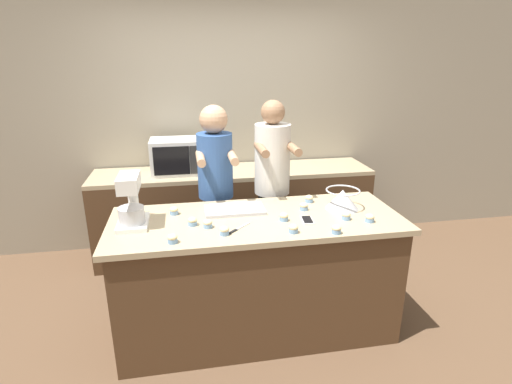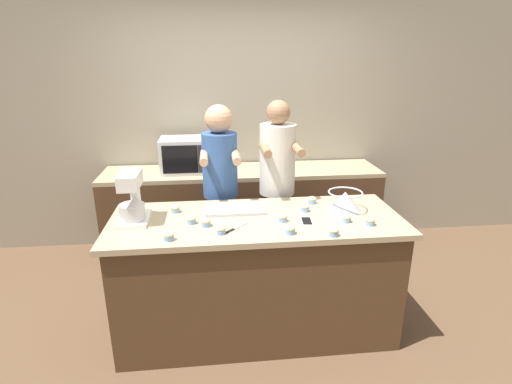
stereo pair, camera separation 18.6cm
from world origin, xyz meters
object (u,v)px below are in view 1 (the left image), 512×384
at_px(baking_tray, 235,209).
at_px(cupcake_2, 346,216).
at_px(knife, 238,229).
at_px(cupcake_1, 336,229).
at_px(person_right, 272,192).
at_px(cupcake_8, 304,206).
at_px(cupcake_10, 284,217).
at_px(cupcake_0, 224,231).
at_px(cupcake_9, 208,224).
at_px(cupcake_3, 172,239).
at_px(cupcake_7, 309,199).
at_px(cupcake_6, 174,211).
at_px(mixing_bowl, 342,199).
at_px(microwave_oven, 176,156).
at_px(cupcake_5, 370,218).
at_px(cupcake_4, 192,221).
at_px(cupcake_11, 293,229).
at_px(stand_mixer, 131,203).
at_px(cupcake_12, 133,207).
at_px(cell_phone, 307,220).
at_px(person_left, 216,196).

bearing_deg(baking_tray, cupcake_2, -21.26).
bearing_deg(knife, cupcake_1, -16.12).
distance_m(person_right, cupcake_8, 0.53).
height_order(knife, cupcake_10, cupcake_10).
height_order(cupcake_0, cupcake_9, same).
height_order(cupcake_3, cupcake_7, same).
relative_size(cupcake_0, cupcake_1, 1.00).
bearing_deg(cupcake_7, cupcake_6, -176.11).
height_order(mixing_bowl, cupcake_6, mixing_bowl).
distance_m(knife, cupcake_10, 0.35).
relative_size(cupcake_2, cupcake_6, 1.00).
bearing_deg(baking_tray, microwave_oven, 109.82).
bearing_deg(mixing_bowl, cupcake_10, -162.79).
distance_m(baking_tray, cupcake_9, 0.34).
height_order(person_right, microwave_oven, person_right).
bearing_deg(cupcake_7, cupcake_8, -120.03).
height_order(person_right, cupcake_5, person_right).
distance_m(cupcake_4, cupcake_7, 0.96).
relative_size(cupcake_8, cupcake_11, 1.00).
xyz_separation_m(cupcake_5, cupcake_8, (-0.38, 0.30, 0.00)).
relative_size(stand_mixer, microwave_oven, 0.72).
xyz_separation_m(microwave_oven, cupcake_9, (0.21, -1.42, -0.13)).
xyz_separation_m(cupcake_5, cupcake_10, (-0.58, 0.13, 0.00)).
bearing_deg(stand_mixer, cupcake_10, -6.10).
bearing_deg(cupcake_12, mixing_bowl, -8.66).
xyz_separation_m(cupcake_2, cupcake_8, (-0.24, 0.23, 0.00)).
bearing_deg(microwave_oven, cell_phone, -58.04).
bearing_deg(cupcake_8, stand_mixer, -177.15).
distance_m(cupcake_3, cupcake_11, 0.77).
bearing_deg(baking_tray, cupcake_1, -40.02).
height_order(cupcake_5, cupcake_12, same).
distance_m(microwave_oven, cupcake_0, 1.59).
distance_m(cell_phone, cupcake_0, 0.60).
height_order(microwave_oven, cupcake_12, microwave_oven).
height_order(microwave_oven, cupcake_10, microwave_oven).
bearing_deg(cupcake_9, cell_phone, -0.60).
bearing_deg(cupcake_9, cupcake_2, -1.89).
distance_m(cupcake_0, cupcake_12, 0.82).
bearing_deg(cupcake_4, cupcake_1, -18.20).
bearing_deg(cupcake_8, cell_phone, -99.75).
bearing_deg(cupcake_8, baking_tray, 172.82).
relative_size(cupcake_0, cupcake_6, 1.00).
bearing_deg(cupcake_3, baking_tray, 45.59).
distance_m(cell_phone, cupcake_8, 0.21).
bearing_deg(cupcake_10, cupcake_4, 177.02).
relative_size(person_left, baking_tray, 3.77).
relative_size(person_left, person_right, 0.98).
xyz_separation_m(baking_tray, microwave_oven, (-0.42, 1.17, 0.14)).
height_order(person_left, cupcake_12, person_left).
relative_size(cupcake_7, cupcake_10, 1.00).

